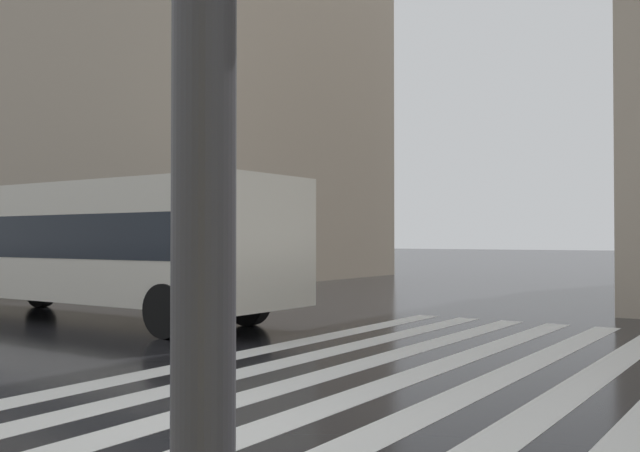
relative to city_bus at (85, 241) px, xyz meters
name	(u,v)px	position (x,y,z in m)	size (l,w,h in m)	color
ground_plane	(189,433)	(-5.50, -8.68, -1.76)	(220.00, 220.00, 0.00)	black
zebra_crossing	(424,372)	(-1.50, -9.17, -1.76)	(13.00, 6.50, 0.01)	silver
haussmann_block_mid	(138,77)	(14.21, 14.35, 8.27)	(14.41, 21.68, 20.49)	tan
city_bus	(85,241)	(0.00, 0.00, 0.00)	(2.60, 11.00, 3.00)	beige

